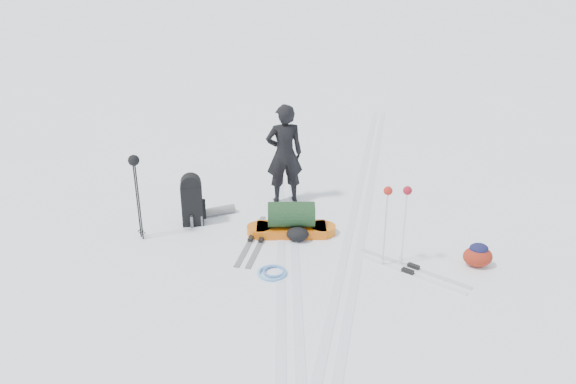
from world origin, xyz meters
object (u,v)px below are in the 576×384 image
skier (284,154)px  ski_poles_black (135,171)px  pulk_sled (291,222)px  expedition_rucksack (196,200)px

skier → ski_poles_black: (-2.41, -1.77, 0.27)m
pulk_sled → expedition_rucksack: 1.84m
expedition_rucksack → skier: bearing=23.0°
skier → expedition_rucksack: skier is taller
expedition_rucksack → pulk_sled: bearing=-23.0°
pulk_sled → ski_poles_black: (-2.63, -0.32, 1.04)m
pulk_sled → expedition_rucksack: expedition_rucksack is taller
skier → ski_poles_black: bearing=22.6°
skier → expedition_rucksack: size_ratio=2.05×
pulk_sled → expedition_rucksack: size_ratio=1.66×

